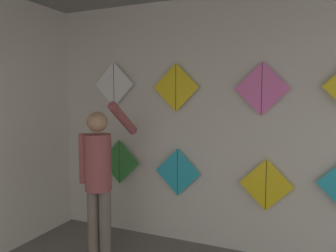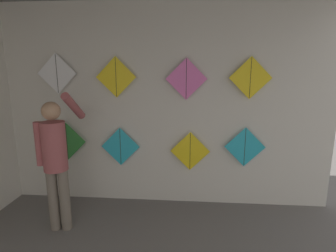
% 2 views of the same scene
% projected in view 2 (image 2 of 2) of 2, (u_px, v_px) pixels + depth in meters
% --- Properties ---
extents(back_panel, '(4.94, 0.06, 2.80)m').
position_uv_depth(back_panel, '(153.00, 107.00, 3.66)').
color(back_panel, beige).
rests_on(back_panel, ground).
extents(shopkeeper, '(0.42, 0.60, 1.66)m').
position_uv_depth(shopkeeper, '(56.00, 155.00, 3.03)').
color(shopkeeper, '#726656').
rests_on(shopkeeper, ground).
extents(kite_0, '(0.55, 0.01, 0.55)m').
position_uv_depth(kite_0, '(67.00, 141.00, 3.78)').
color(kite_0, '#338C38').
extents(kite_1, '(0.55, 0.01, 0.55)m').
position_uv_depth(kite_1, '(120.00, 147.00, 3.73)').
color(kite_1, '#28B2C6').
extents(kite_2, '(0.55, 0.01, 0.55)m').
position_uv_depth(kite_2, '(190.00, 151.00, 3.66)').
color(kite_2, yellow).
extents(kite_3, '(0.55, 0.01, 0.55)m').
position_uv_depth(kite_3, '(245.00, 147.00, 3.58)').
color(kite_3, '#28B2C6').
extents(kite_4, '(0.55, 0.01, 0.55)m').
position_uv_depth(kite_4, '(57.00, 74.00, 3.59)').
color(kite_4, white).
extents(kite_5, '(0.55, 0.01, 0.55)m').
position_uv_depth(kite_5, '(116.00, 77.00, 3.53)').
color(kite_5, yellow).
extents(kite_6, '(0.55, 0.01, 0.55)m').
position_uv_depth(kite_6, '(186.00, 79.00, 3.46)').
color(kite_6, pink).
extents(kite_7, '(0.55, 0.01, 0.55)m').
position_uv_depth(kite_7, '(250.00, 78.00, 3.39)').
color(kite_7, yellow).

